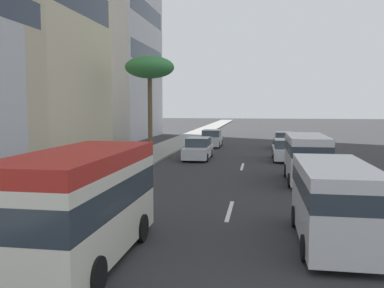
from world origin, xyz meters
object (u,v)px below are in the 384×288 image
(car_sixth, at_px, (198,149))
(car_third, at_px, (212,139))
(van_fourth, at_px, (306,155))
(palm_tree, at_px, (150,68))
(minibus_second, at_px, (82,201))
(car_lead, at_px, (286,150))
(van_seventh, at_px, (334,198))
(car_fifth, at_px, (284,141))

(car_sixth, bearing_deg, car_third, -179.43)
(van_fourth, bearing_deg, palm_tree, 44.49)
(minibus_second, xyz_separation_m, car_third, (31.05, 0.14, -0.83))
(car_lead, height_order, van_fourth, van_fourth)
(car_sixth, height_order, palm_tree, palm_tree)
(car_third, bearing_deg, van_fourth, 21.60)
(van_seventh, bearing_deg, car_sixth, 20.26)
(van_fourth, height_order, car_fifth, van_fourth)
(car_third, relative_size, car_fifth, 0.91)
(car_fifth, relative_size, palm_tree, 0.57)
(van_seventh, xyz_separation_m, palm_tree, (22.36, 11.71, 5.95))
(car_lead, relative_size, car_fifth, 1.00)
(car_third, bearing_deg, car_sixth, 0.57)
(minibus_second, distance_m, palm_tree, 25.97)
(van_fourth, distance_m, car_sixth, 11.20)
(car_fifth, relative_size, car_sixth, 1.03)
(van_fourth, distance_m, car_fifth, 17.73)
(van_seventh, distance_m, palm_tree, 25.93)
(car_third, bearing_deg, minibus_second, 0.26)
(car_lead, distance_m, van_fourth, 9.07)
(car_fifth, distance_m, car_sixth, 11.52)
(van_fourth, bearing_deg, minibus_second, 150.53)
(minibus_second, bearing_deg, car_sixth, -179.88)
(minibus_second, distance_m, van_fourth, 14.52)
(car_lead, xyz_separation_m, car_fifth, (8.68, -0.34, 0.01))
(car_lead, height_order, car_fifth, car_fifth)
(minibus_second, relative_size, car_third, 1.43)
(minibus_second, xyz_separation_m, van_fourth, (12.64, -7.14, -0.17))
(car_lead, bearing_deg, van_seventh, -179.24)
(van_fourth, relative_size, car_fifth, 1.14)
(car_lead, distance_m, car_fifth, 8.69)
(van_fourth, bearing_deg, car_third, 21.60)
(car_lead, xyz_separation_m, van_fourth, (-9.03, -0.54, 0.69))
(car_sixth, bearing_deg, van_seventh, 20.26)
(car_lead, xyz_separation_m, car_third, (9.38, 6.74, 0.03))
(van_fourth, xyz_separation_m, van_seventh, (-10.14, 0.29, -0.07))
(car_fifth, height_order, van_seventh, van_seventh)
(car_lead, xyz_separation_m, palm_tree, (3.18, 11.45, 6.58))
(palm_tree, bearing_deg, car_sixth, -127.26)
(car_lead, distance_m, car_sixth, 6.66)
(minibus_second, height_order, car_third, minibus_second)
(van_fourth, distance_m, palm_tree, 18.10)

